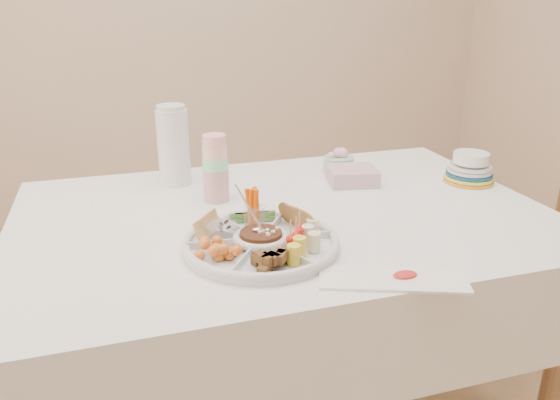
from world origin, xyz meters
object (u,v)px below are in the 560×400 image
object	(u,v)px
thermos	(173,144)
dining_table	(284,324)
party_tray	(261,240)
chair	(542,231)
plate_stack	(470,167)

from	to	relation	value
thermos	dining_table	bearing A→B (deg)	-52.82
party_tray	chair	bearing A→B (deg)	15.96
party_tray	thermos	bearing A→B (deg)	103.97
dining_table	plate_stack	xyz separation A→B (m)	(0.67, 0.08, 0.43)
dining_table	thermos	distance (m)	0.68
chair	plate_stack	bearing A→B (deg)	-159.88
party_tray	plate_stack	world-z (taller)	plate_stack
dining_table	plate_stack	bearing A→B (deg)	6.70
dining_table	party_tray	size ratio (longest dim) A/B	4.00
plate_stack	thermos	bearing A→B (deg)	163.77
chair	party_tray	size ratio (longest dim) A/B	2.64
chair	plate_stack	world-z (taller)	chair
party_tray	plate_stack	size ratio (longest dim) A/B	2.32
thermos	plate_stack	distance (m)	0.98
party_tray	thermos	xyz separation A→B (m)	(-0.14, 0.56, 0.11)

